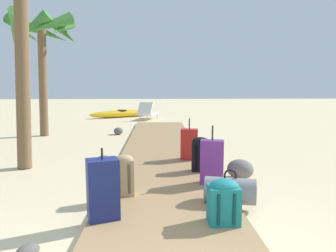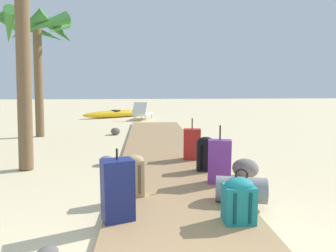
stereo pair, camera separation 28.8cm
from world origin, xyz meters
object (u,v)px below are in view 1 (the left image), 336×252
object	(u,v)px
backpack_black	(200,153)
backpack_teal	(224,200)
suitcase_navy	(103,189)
kayak	(122,114)
suitcase_red	(189,144)
palm_tree_far_left	(42,37)
suitcase_purple	(212,162)
duffel_bag_grey	(230,190)
backpack_tan	(124,174)
lounge_chair	(148,112)

from	to	relation	value
backpack_black	backpack_teal	world-z (taller)	backpack_black
backpack_black	suitcase_navy	size ratio (longest dim) A/B	0.74
backpack_teal	kayak	bearing A→B (deg)	101.13
suitcase_red	palm_tree_far_left	xyz separation A→B (m)	(-4.04, 3.71, 2.59)
suitcase_purple	palm_tree_far_left	bearing A→B (deg)	128.66
suitcase_red	kayak	xyz separation A→B (m)	(-2.32, 9.17, -0.21)
duffel_bag_grey	backpack_tan	bearing A→B (deg)	165.70
duffel_bag_grey	suitcase_purple	xyz separation A→B (m)	(-0.09, 0.79, 0.17)
duffel_bag_grey	backpack_tan	world-z (taller)	backpack_tan
suitcase_purple	backpack_teal	world-z (taller)	suitcase_purple
backpack_teal	lounge_chair	size ratio (longest dim) A/B	0.30
backpack_black	backpack_teal	bearing A→B (deg)	-91.14
suitcase_navy	backpack_tan	distance (m)	0.77
suitcase_purple	suitcase_red	xyz separation A→B (m)	(-0.18, 1.56, -0.03)
suitcase_red	backpack_black	bearing A→B (deg)	-83.37
backpack_black	suitcase_purple	xyz separation A→B (m)	(0.07, -0.70, 0.02)
backpack_tan	palm_tree_far_left	bearing A→B (deg)	117.39
suitcase_red	palm_tree_far_left	world-z (taller)	palm_tree_far_left
backpack_tan	backpack_teal	bearing A→B (deg)	-38.56
suitcase_red	kayak	world-z (taller)	suitcase_red
suitcase_navy	backpack_tan	world-z (taller)	suitcase_navy
lounge_chair	suitcase_navy	bearing A→B (deg)	-91.16
duffel_bag_grey	suitcase_purple	size ratio (longest dim) A/B	0.78
suitcase_navy	backpack_tan	bearing A→B (deg)	78.45
backpack_tan	kayak	xyz separation A→B (m)	(-1.24, 11.18, -0.19)
suitcase_navy	duffel_bag_grey	size ratio (longest dim) A/B	1.16
backpack_tan	lounge_chair	distance (m)	10.03
backpack_teal	backpack_tan	bearing A→B (deg)	141.44
backpack_black	backpack_tan	bearing A→B (deg)	-135.88
duffel_bag_grey	palm_tree_far_left	xyz separation A→B (m)	(-4.30, 6.06, 2.74)
suitcase_navy	suitcase_purple	bearing A→B (deg)	40.33
palm_tree_far_left	kayak	world-z (taller)	palm_tree_far_left
suitcase_purple	suitcase_red	world-z (taller)	suitcase_purple
backpack_teal	palm_tree_far_left	distance (m)	8.23
kayak	backpack_black	bearing A→B (deg)	-76.45
backpack_tan	kayak	size ratio (longest dim) A/B	0.18
palm_tree_far_left	lounge_chair	xyz separation A→B (m)	(3.03, 4.32, -2.65)
suitcase_red	suitcase_navy	bearing A→B (deg)	-114.08
palm_tree_far_left	lounge_chair	bearing A→B (deg)	54.97
suitcase_navy	duffel_bag_grey	bearing A→B (deg)	15.25
palm_tree_far_left	suitcase_purple	bearing A→B (deg)	-51.34
palm_tree_far_left	kayak	distance (m)	6.38
duffel_bag_grey	palm_tree_far_left	distance (m)	7.92
duffel_bag_grey	backpack_teal	distance (m)	0.61
backpack_teal	palm_tree_far_left	bearing A→B (deg)	121.76
suitcase_navy	suitcase_red	xyz separation A→B (m)	(1.23, 2.76, -0.03)
backpack_tan	backpack_teal	xyz separation A→B (m)	(1.14, -0.91, -0.03)
backpack_black	backpack_tan	size ratio (longest dim) A/B	1.07
kayak	suitcase_navy	bearing A→B (deg)	-84.80
suitcase_purple	palm_tree_far_left	size ratio (longest dim) A/B	0.24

